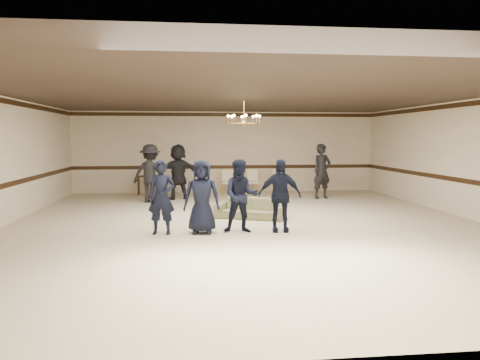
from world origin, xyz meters
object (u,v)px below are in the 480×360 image
object	(u,v)px
banquet_chair_right	(278,182)
adult_mid	(178,172)
banquet_chair_left	(227,182)
console_table	(149,185)
boy_c	(241,196)
banquet_chair_mid	(253,182)
boy_a	(162,197)
chandelier	(244,111)
settee	(250,208)
boy_b	(202,197)
adult_left	(150,173)
adult_right	(322,171)
boy_d	(280,195)

from	to	relation	value
banquet_chair_right	adult_mid	bearing A→B (deg)	-163.59
banquet_chair_left	console_table	distance (m)	3.01
boy_c	banquet_chair_mid	bearing A→B (deg)	85.48
boy_a	banquet_chair_right	size ratio (longest dim) A/B	1.84
console_table	banquet_chair_mid	bearing A→B (deg)	-5.43
banquet_chair_mid	console_table	xyz separation A→B (m)	(-4.00, 0.20, -0.09)
chandelier	settee	bearing A→B (deg)	-27.60
settee	banquet_chair_mid	distance (m)	5.38
boy_b	adult_left	xyz separation A→B (m)	(-1.57, 5.16, 0.13)
banquet_chair_mid	adult_left	bearing A→B (deg)	-151.97
chandelier	adult_right	size ratio (longest dim) A/B	0.48
boy_a	console_table	xyz separation A→B (m)	(-0.92, 7.33, -0.48)
boy_a	boy_c	bearing A→B (deg)	9.19
chandelier	boy_b	distance (m)	3.02
adult_left	adult_mid	distance (m)	1.14
adult_mid	adult_right	bearing A→B (deg)	158.59
chandelier	boy_d	size ratio (longest dim) A/B	0.56
boy_d	banquet_chair_left	bearing A→B (deg)	99.43
adult_left	boy_a	bearing A→B (deg)	118.18
chandelier	boy_c	size ratio (longest dim) A/B	0.56
boy_c	boy_d	xyz separation A→B (m)	(0.90, 0.00, 0.00)
adult_right	banquet_chair_left	bearing A→B (deg)	134.09
settee	adult_left	size ratio (longest dim) A/B	0.96
boy_d	settee	xyz separation A→B (m)	(-0.45, 1.81, -0.57)
adult_left	boy_c	bearing A→B (deg)	136.35
adult_left	console_table	bearing A→B (deg)	-62.73
boy_b	banquet_chair_left	distance (m)	7.24
settee	console_table	bearing A→B (deg)	142.50
boy_a	adult_right	world-z (taller)	adult_right
boy_c	adult_right	distance (m)	6.50
adult_mid	boy_b	bearing A→B (deg)	79.61
banquet_chair_right	console_table	size ratio (longest dim) A/B	1.06
adult_mid	banquet_chair_mid	world-z (taller)	adult_mid
chandelier	adult_left	world-z (taller)	chandelier
settee	adult_mid	xyz separation A→B (m)	(-2.03, 4.05, 0.70)
boy_a	banquet_chair_mid	world-z (taller)	boy_a
chandelier	banquet_chair_left	world-z (taller)	chandelier
adult_left	banquet_chair_right	xyz separation A→B (m)	(4.75, 1.97, -0.52)
boy_a	settee	bearing A→B (deg)	47.98
boy_c	settee	bearing A→B (deg)	81.59
adult_left	banquet_chair_left	xyz separation A→B (m)	(2.75, 1.97, -0.52)
settee	adult_right	distance (m)	4.82
banquet_chair_mid	console_table	size ratio (longest dim) A/B	1.06
boy_d	settee	world-z (taller)	boy_d
boy_d	banquet_chair_right	xyz separation A→B (m)	(1.38, 7.13, -0.39)
boy_c	adult_right	bearing A→B (deg)	62.81
chandelier	banquet_chair_left	size ratio (longest dim) A/B	1.03
boy_d	adult_left	bearing A→B (deg)	127.62
banquet_chair_left	banquet_chair_mid	world-z (taller)	same
boy_b	banquet_chair_left	size ratio (longest dim) A/B	1.84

